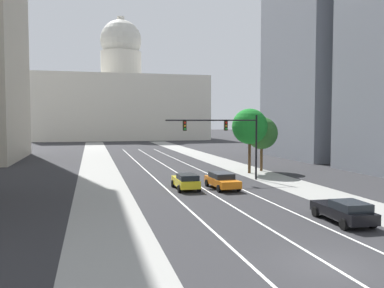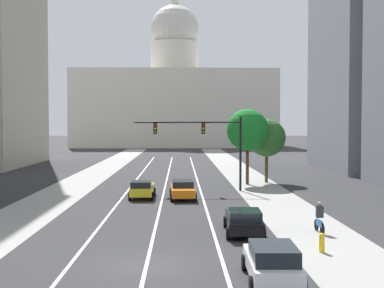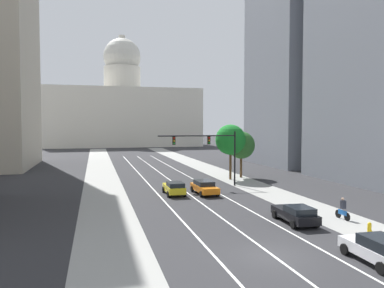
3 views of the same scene
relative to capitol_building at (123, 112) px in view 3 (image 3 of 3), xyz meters
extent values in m
plane|color=#2B2B2D|center=(0.00, -76.42, -12.04)|extent=(400.00, 400.00, 0.00)
cube|color=gray|center=(-8.76, -81.42, -12.04)|extent=(4.59, 130.00, 0.01)
cube|color=gray|center=(8.76, -81.42, -12.04)|extent=(4.59, 130.00, 0.01)
cube|color=white|center=(-3.23, -91.42, -12.03)|extent=(0.16, 90.00, 0.01)
cube|color=white|center=(0.00, -91.42, -12.03)|extent=(0.16, 90.00, 0.01)
cube|color=white|center=(3.23, -91.42, -12.03)|extent=(0.16, 90.00, 0.01)
cube|color=gray|center=(28.33, -72.04, 16.46)|extent=(16.33, 18.46, 57.00)
cube|color=beige|center=(0.00, 0.00, -2.19)|extent=(51.93, 25.24, 19.70)
cylinder|color=beige|center=(0.00, 0.00, 11.65)|extent=(12.70, 12.70, 7.97)
sphere|color=beige|center=(0.00, 0.00, 19.18)|extent=(12.90, 12.90, 12.90)
cylinder|color=beige|center=(0.00, 0.00, 24.98)|extent=(2.32, 2.32, 3.22)
cube|color=yellow|center=(-1.62, -96.71, -11.39)|extent=(1.74, 4.23, 0.66)
cube|color=black|center=(-1.62, -97.52, -10.84)|extent=(1.59, 2.16, 0.46)
cylinder|color=black|center=(-2.47, -95.27, -11.72)|extent=(0.22, 0.64, 0.64)
cylinder|color=black|center=(-0.75, -95.28, -11.72)|extent=(0.22, 0.64, 0.64)
cylinder|color=black|center=(-2.48, -98.14, -11.72)|extent=(0.22, 0.64, 0.64)
cylinder|color=black|center=(-0.76, -98.14, -11.72)|extent=(0.22, 0.64, 0.64)
cube|color=black|center=(4.85, -110.25, -11.42)|extent=(1.99, 4.70, 0.61)
cube|color=black|center=(4.81, -111.04, -10.88)|extent=(1.74, 2.15, 0.46)
cylinder|color=black|center=(4.02, -108.65, -11.72)|extent=(0.25, 0.65, 0.64)
cylinder|color=black|center=(5.81, -108.72, -11.72)|extent=(0.25, 0.65, 0.64)
cylinder|color=black|center=(3.88, -111.79, -11.72)|extent=(0.25, 0.65, 0.64)
cylinder|color=black|center=(5.68, -111.86, -11.72)|extent=(0.25, 0.65, 0.64)
cube|color=orange|center=(1.62, -97.23, -11.41)|extent=(1.97, 4.80, 0.62)
cube|color=black|center=(1.61, -97.02, -10.86)|extent=(1.75, 2.60, 0.48)
cylinder|color=black|center=(0.66, -95.65, -11.72)|extent=(0.24, 0.65, 0.64)
cylinder|color=black|center=(2.46, -95.59, -11.72)|extent=(0.24, 0.65, 0.64)
cylinder|color=black|center=(0.77, -98.87, -11.72)|extent=(0.24, 0.65, 0.64)
cylinder|color=black|center=(2.57, -98.80, -11.72)|extent=(0.24, 0.65, 0.64)
cube|color=silver|center=(4.85, -118.78, -11.42)|extent=(1.88, 4.36, 0.61)
cube|color=black|center=(4.83, -119.28, -10.83)|extent=(1.68, 2.39, 0.57)
cylinder|color=black|center=(4.02, -117.28, -11.72)|extent=(0.24, 0.65, 0.64)
cylinder|color=black|center=(5.77, -117.34, -11.72)|extent=(0.24, 0.65, 0.64)
cylinder|color=black|center=(3.93, -120.21, -11.72)|extent=(0.24, 0.65, 0.64)
cylinder|color=black|center=(6.76, -92.69, -8.74)|extent=(0.20, 0.20, 6.60)
cylinder|color=black|center=(2.06, -92.69, -5.96)|extent=(9.41, 0.14, 0.14)
cube|color=black|center=(3.47, -92.69, -6.51)|extent=(0.32, 0.28, 0.96)
sphere|color=red|center=(3.47, -92.84, -6.21)|extent=(0.20, 0.20, 0.20)
sphere|color=orange|center=(3.47, -92.84, -6.51)|extent=(0.20, 0.20, 0.20)
sphere|color=green|center=(3.47, -92.84, -6.81)|extent=(0.20, 0.20, 0.20)
cube|color=black|center=(-0.76, -92.69, -6.51)|extent=(0.32, 0.28, 0.96)
sphere|color=red|center=(-0.76, -92.84, -6.21)|extent=(0.20, 0.20, 0.20)
sphere|color=orange|center=(-0.76, -92.84, -6.51)|extent=(0.20, 0.20, 0.20)
sphere|color=green|center=(-0.76, -92.84, -6.81)|extent=(0.20, 0.20, 0.20)
cylinder|color=yellow|center=(7.95, -114.51, -11.69)|extent=(0.26, 0.26, 0.70)
sphere|color=yellow|center=(7.95, -114.51, -11.26)|extent=(0.26, 0.26, 0.26)
cylinder|color=yellow|center=(7.95, -114.67, -11.66)|extent=(0.10, 0.12, 0.10)
cylinder|color=black|center=(9.00, -110.83, -11.71)|extent=(0.08, 0.66, 0.66)
cylinder|color=black|center=(8.96, -109.79, -11.71)|extent=(0.08, 0.66, 0.66)
cube|color=#1959B2|center=(8.98, -110.31, -11.49)|extent=(0.10, 1.00, 0.36)
cube|color=#262833|center=(8.98, -110.36, -10.86)|extent=(0.37, 0.29, 0.64)
sphere|color=tan|center=(8.98, -110.29, -10.43)|extent=(0.22, 0.22, 0.22)
cylinder|color=#51381E|center=(10.17, -86.26, -10.44)|extent=(0.32, 0.32, 3.21)
sphere|color=#2D6429|center=(10.17, -86.26, -7.49)|extent=(3.84, 3.84, 3.84)
cylinder|color=#51381E|center=(8.03, -87.78, -10.06)|extent=(0.32, 0.32, 3.96)
sphere|color=#1B7D28|center=(8.03, -87.78, -6.65)|extent=(4.09, 4.09, 4.09)
camera|label=1|loc=(-9.65, -131.26, -5.95)|focal=37.98mm
camera|label=2|loc=(1.41, -137.75, -6.12)|focal=47.92mm
camera|label=3|loc=(-9.65, -135.52, -4.66)|focal=35.33mm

